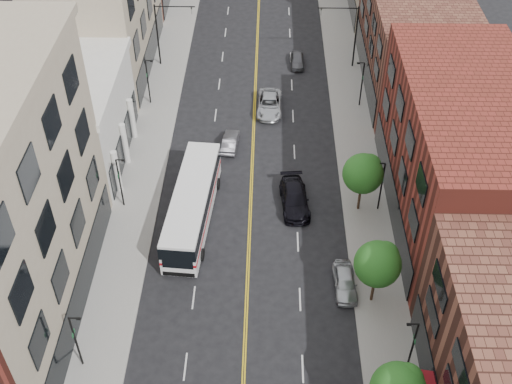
# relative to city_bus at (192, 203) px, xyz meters

# --- Properties ---
(sidewalk_left) EXTENTS (4.00, 110.00, 0.15)m
(sidewalk_left) POSITION_rel_city_bus_xyz_m (-5.23, 12.66, -1.88)
(sidewalk_left) COLOR gray
(sidewalk_left) RESTS_ON ground
(sidewalk_right) EXTENTS (4.00, 110.00, 0.15)m
(sidewalk_right) POSITION_rel_city_bus_xyz_m (14.77, 12.66, -1.88)
(sidewalk_right) COLOR gray
(sidewalk_right) RESTS_ON ground
(bldg_l_white) EXTENTS (10.00, 14.00, 8.00)m
(bldg_l_white) POSITION_rel_city_bus_xyz_m (-12.23, 8.66, 2.05)
(bldg_l_white) COLOR silver
(bldg_l_white) RESTS_ON ground
(bldg_r_mid) EXTENTS (10.00, 22.00, 12.00)m
(bldg_r_mid) POSITION_rel_city_bus_xyz_m (21.77, 1.66, 4.05)
(bldg_r_mid) COLOR maroon
(bldg_r_mid) RESTS_ON ground
(bldg_r_far_a) EXTENTS (10.00, 20.00, 10.00)m
(bldg_r_far_a) POSITION_rel_city_bus_xyz_m (21.77, 22.66, 3.05)
(bldg_r_far_a) COLOR #572C23
(bldg_r_far_a) RESTS_ON ground
(tree_r_2) EXTENTS (3.40, 3.40, 5.59)m
(tree_r_2) POSITION_rel_city_bus_xyz_m (14.16, -8.27, 2.17)
(tree_r_2) COLOR black
(tree_r_2) RESTS_ON sidewalk_right
(tree_r_3) EXTENTS (3.40, 3.40, 5.59)m
(tree_r_3) POSITION_rel_city_bus_xyz_m (14.16, 1.73, 2.17)
(tree_r_3) COLOR black
(tree_r_3) RESTS_ON sidewalk_right
(lamp_l_1) EXTENTS (0.81, 0.55, 5.05)m
(lamp_l_1) POSITION_rel_city_bus_xyz_m (-6.18, -14.34, 1.02)
(lamp_l_1) COLOR black
(lamp_l_1) RESTS_ON sidewalk_left
(lamp_l_2) EXTENTS (0.81, 0.55, 5.05)m
(lamp_l_2) POSITION_rel_city_bus_xyz_m (-6.18, 1.66, 1.02)
(lamp_l_2) COLOR black
(lamp_l_2) RESTS_ON sidewalk_left
(lamp_l_3) EXTENTS (0.81, 0.55, 5.05)m
(lamp_l_3) POSITION_rel_city_bus_xyz_m (-6.18, 17.66, 1.02)
(lamp_l_3) COLOR black
(lamp_l_3) RESTS_ON sidewalk_left
(lamp_r_1) EXTENTS (0.81, 0.55, 5.05)m
(lamp_r_1) POSITION_rel_city_bus_xyz_m (15.72, -14.34, 1.02)
(lamp_r_1) COLOR black
(lamp_r_1) RESTS_ON sidewalk_right
(lamp_r_2) EXTENTS (0.81, 0.55, 5.05)m
(lamp_r_2) POSITION_rel_city_bus_xyz_m (15.72, 1.66, 1.02)
(lamp_r_2) COLOR black
(lamp_r_2) RESTS_ON sidewalk_right
(lamp_r_3) EXTENTS (0.81, 0.55, 5.05)m
(lamp_r_3) POSITION_rel_city_bus_xyz_m (15.72, 17.66, 1.02)
(lamp_r_3) COLOR black
(lamp_r_3) RESTS_ON sidewalk_right
(signal_mast_left) EXTENTS (4.49, 0.18, 7.20)m
(signal_mast_left) POSITION_rel_city_bus_xyz_m (-5.50, 25.66, 2.69)
(signal_mast_left) COLOR black
(signal_mast_left) RESTS_ON sidewalk_left
(signal_mast_right) EXTENTS (4.49, 0.18, 7.20)m
(signal_mast_right) POSITION_rel_city_bus_xyz_m (15.04, 25.66, 2.69)
(signal_mast_right) COLOR black
(signal_mast_right) RESTS_ON sidewalk_right
(city_bus) EXTENTS (3.93, 13.25, 3.36)m
(city_bus) POSITION_rel_city_bus_xyz_m (0.00, 0.00, 0.00)
(city_bus) COLOR white
(city_bus) RESTS_ON ground
(car_parked_far) EXTENTS (1.83, 4.24, 1.42)m
(car_parked_far) POSITION_rel_city_bus_xyz_m (12.17, -7.18, -1.24)
(car_parked_far) COLOR silver
(car_parked_far) RESTS_ON ground
(car_lane_behind) EXTENTS (1.65, 3.96, 1.27)m
(car_lane_behind) POSITION_rel_city_bus_xyz_m (2.59, 10.32, -1.32)
(car_lane_behind) COLOR #535358
(car_lane_behind) RESTS_ON ground
(car_lane_a) EXTENTS (2.82, 5.84, 1.64)m
(car_lane_a) POSITION_rel_city_bus_xyz_m (8.57, 2.05, -1.14)
(car_lane_a) COLOR black
(car_lane_a) RESTS_ON ground
(car_lane_b) EXTENTS (2.69, 5.62, 1.54)m
(car_lane_b) POSITION_rel_city_bus_xyz_m (6.32, 16.66, -1.18)
(car_lane_b) COLOR #B1B5B9
(car_lane_b) RESTS_ON ground
(car_lane_c) EXTENTS (1.57, 3.80, 1.29)m
(car_lane_c) POSITION_rel_city_bus_xyz_m (9.48, 25.90, -1.31)
(car_lane_c) COLOR #444449
(car_lane_c) RESTS_ON ground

